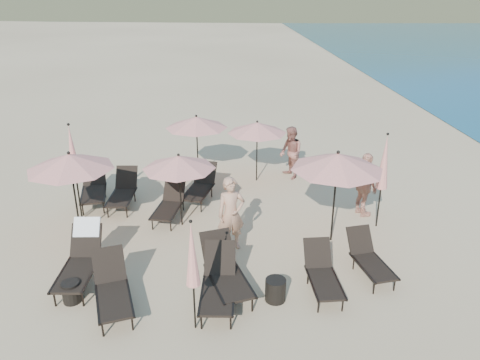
{
  "coord_description": "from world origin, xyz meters",
  "views": [
    {
      "loc": [
        -0.75,
        -8.33,
        6.09
      ],
      "look_at": [
        -0.19,
        3.5,
        1.1
      ],
      "focal_mm": 35.0,
      "sensor_mm": 36.0,
      "label": 1
    }
  ],
  "objects_px": {
    "lounger_6": "(94,187)",
    "umbrella_open_0": "(70,162)",
    "lounger_2": "(218,282)",
    "lounger_3": "(225,270)",
    "lounger_1": "(112,288)",
    "lounger_9": "(200,186)",
    "lounger_4": "(322,273)",
    "umbrella_closed_1": "(384,163)",
    "lounger_8": "(169,204)",
    "lounger_0": "(81,257)",
    "umbrella_closed_0": "(192,255)",
    "side_table_1": "(275,290)",
    "beachgoer_c": "(365,185)",
    "lounger_5": "(369,258)",
    "beachgoer_b": "(291,153)",
    "umbrella_open_4": "(257,128)",
    "umbrella_open_2": "(337,162)",
    "umbrella_open_1": "(179,162)",
    "umbrella_open_3": "(196,122)",
    "side_table_0": "(71,292)",
    "beachgoer_a": "(231,214)",
    "lounger_7": "(123,191)",
    "umbrella_closed_2": "(73,154)"
  },
  "relations": [
    {
      "from": "lounger_6",
      "to": "umbrella_open_0",
      "type": "bearing_deg",
      "value": -97.72
    },
    {
      "from": "lounger_2",
      "to": "lounger_3",
      "type": "bearing_deg",
      "value": 73.69
    },
    {
      "from": "lounger_1",
      "to": "lounger_9",
      "type": "bearing_deg",
      "value": 56.27
    },
    {
      "from": "lounger_4",
      "to": "umbrella_closed_1",
      "type": "relative_size",
      "value": 0.6
    },
    {
      "from": "lounger_6",
      "to": "lounger_8",
      "type": "distance_m",
      "value": 2.6
    },
    {
      "from": "lounger_8",
      "to": "lounger_0",
      "type": "bearing_deg",
      "value": -107.94
    },
    {
      "from": "lounger_0",
      "to": "lounger_4",
      "type": "distance_m",
      "value": 5.26
    },
    {
      "from": "umbrella_open_0",
      "to": "umbrella_closed_0",
      "type": "xyz_separation_m",
      "value": [
        3.16,
        -3.75,
        -0.43
      ]
    },
    {
      "from": "lounger_2",
      "to": "lounger_9",
      "type": "height_order",
      "value": "lounger_2"
    },
    {
      "from": "umbrella_open_0",
      "to": "side_table_1",
      "type": "height_order",
      "value": "umbrella_open_0"
    },
    {
      "from": "lounger_3",
      "to": "lounger_4",
      "type": "xyz_separation_m",
      "value": [
        2.06,
        -0.1,
        -0.07
      ]
    },
    {
      "from": "lounger_4",
      "to": "beachgoer_c",
      "type": "xyz_separation_m",
      "value": [
        1.88,
        3.47,
        0.5
      ]
    },
    {
      "from": "lounger_5",
      "to": "umbrella_closed_1",
      "type": "distance_m",
      "value": 2.79
    },
    {
      "from": "lounger_3",
      "to": "lounger_8",
      "type": "xyz_separation_m",
      "value": [
        -1.5,
        3.44,
        -0.06
      ]
    },
    {
      "from": "lounger_0",
      "to": "umbrella_closed_0",
      "type": "distance_m",
      "value": 3.27
    },
    {
      "from": "lounger_9",
      "to": "umbrella_open_0",
      "type": "bearing_deg",
      "value": -130.87
    },
    {
      "from": "lounger_5",
      "to": "lounger_6",
      "type": "distance_m",
      "value": 8.19
    },
    {
      "from": "side_table_1",
      "to": "lounger_1",
      "type": "bearing_deg",
      "value": -178.51
    },
    {
      "from": "beachgoer_b",
      "to": "lounger_2",
      "type": "bearing_deg",
      "value": -37.76
    },
    {
      "from": "umbrella_closed_1",
      "to": "beachgoer_c",
      "type": "xyz_separation_m",
      "value": [
        -0.21,
        0.69,
        -0.91
      ]
    },
    {
      "from": "lounger_1",
      "to": "lounger_2",
      "type": "distance_m",
      "value": 2.13
    },
    {
      "from": "lounger_6",
      "to": "umbrella_open_4",
      "type": "height_order",
      "value": "umbrella_open_4"
    },
    {
      "from": "side_table_1",
      "to": "umbrella_open_2",
      "type": "bearing_deg",
      "value": 54.32
    },
    {
      "from": "beachgoer_c",
      "to": "umbrella_open_1",
      "type": "bearing_deg",
      "value": 79.88
    },
    {
      "from": "umbrella_open_3",
      "to": "umbrella_open_4",
      "type": "height_order",
      "value": "umbrella_open_3"
    },
    {
      "from": "lounger_6",
      "to": "beachgoer_b",
      "type": "height_order",
      "value": "beachgoer_b"
    },
    {
      "from": "umbrella_open_4",
      "to": "umbrella_open_2",
      "type": "bearing_deg",
      "value": -68.37
    },
    {
      "from": "lounger_6",
      "to": "lounger_0",
      "type": "bearing_deg",
      "value": -90.49
    },
    {
      "from": "umbrella_open_0",
      "to": "lounger_0",
      "type": "bearing_deg",
      "value": -73.47
    },
    {
      "from": "lounger_8",
      "to": "side_table_0",
      "type": "relative_size",
      "value": 3.7
    },
    {
      "from": "side_table_0",
      "to": "beachgoer_c",
      "type": "bearing_deg",
      "value": 26.92
    },
    {
      "from": "beachgoer_a",
      "to": "beachgoer_c",
      "type": "height_order",
      "value": "beachgoer_a"
    },
    {
      "from": "umbrella_open_3",
      "to": "umbrella_open_4",
      "type": "bearing_deg",
      "value": -9.66
    },
    {
      "from": "lounger_0",
      "to": "umbrella_open_1",
      "type": "height_order",
      "value": "umbrella_open_1"
    },
    {
      "from": "lounger_3",
      "to": "beachgoer_c",
      "type": "distance_m",
      "value": 5.2
    },
    {
      "from": "lounger_3",
      "to": "lounger_5",
      "type": "height_order",
      "value": "lounger_3"
    },
    {
      "from": "lounger_7",
      "to": "lounger_9",
      "type": "xyz_separation_m",
      "value": [
        2.26,
        0.28,
        0.0
      ]
    },
    {
      "from": "lounger_0",
      "to": "lounger_2",
      "type": "xyz_separation_m",
      "value": [
        3.01,
        -0.96,
        -0.08
      ]
    },
    {
      "from": "lounger_0",
      "to": "side_table_1",
      "type": "xyz_separation_m",
      "value": [
        4.19,
        -0.95,
        -0.31
      ]
    },
    {
      "from": "lounger_6",
      "to": "lounger_7",
      "type": "bearing_deg",
      "value": -26.41
    },
    {
      "from": "lounger_3",
      "to": "beachgoer_a",
      "type": "distance_m",
      "value": 1.8
    },
    {
      "from": "lounger_0",
      "to": "umbrella_open_0",
      "type": "distance_m",
      "value": 2.58
    },
    {
      "from": "beachgoer_a",
      "to": "lounger_5",
      "type": "bearing_deg",
      "value": -35.95
    },
    {
      "from": "lounger_5",
      "to": "umbrella_closed_2",
      "type": "distance_m",
      "value": 7.94
    },
    {
      "from": "umbrella_open_2",
      "to": "lounger_0",
      "type": "bearing_deg",
      "value": -166.27
    },
    {
      "from": "lounger_5",
      "to": "umbrella_closed_2",
      "type": "height_order",
      "value": "umbrella_closed_2"
    },
    {
      "from": "lounger_8",
      "to": "beachgoer_c",
      "type": "height_order",
      "value": "beachgoer_c"
    },
    {
      "from": "lounger_3",
      "to": "lounger_8",
      "type": "height_order",
      "value": "lounger_3"
    },
    {
      "from": "lounger_9",
      "to": "beachgoer_b",
      "type": "distance_m",
      "value": 3.43
    },
    {
      "from": "lounger_4",
      "to": "lounger_2",
      "type": "bearing_deg",
      "value": -174.11
    }
  ]
}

